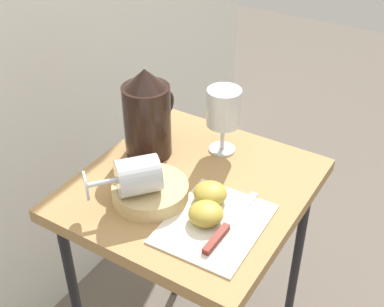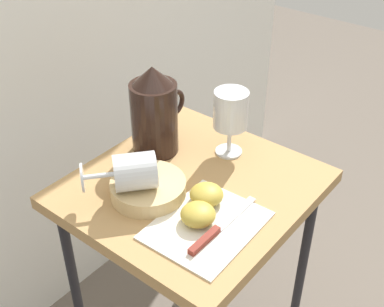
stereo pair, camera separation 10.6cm
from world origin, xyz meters
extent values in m
cube|color=#AD8451|center=(0.00, 0.00, 0.68)|extent=(0.51, 0.48, 0.03)
cylinder|color=black|center=(0.21, -0.20, 0.33)|extent=(0.02, 0.02, 0.67)
cylinder|color=black|center=(0.21, 0.20, 0.33)|extent=(0.02, 0.02, 0.67)
cube|color=silver|center=(-0.09, -0.11, 0.70)|extent=(0.23, 0.19, 0.00)
cylinder|color=tan|center=(-0.09, 0.05, 0.72)|extent=(0.16, 0.16, 0.03)
cylinder|color=black|center=(0.05, 0.15, 0.79)|extent=(0.11, 0.11, 0.17)
cylinder|color=orange|center=(0.05, 0.15, 0.75)|extent=(0.10, 0.10, 0.10)
cone|color=black|center=(0.05, 0.15, 0.89)|extent=(0.09, 0.09, 0.04)
torus|color=black|center=(0.12, 0.15, 0.79)|extent=(0.07, 0.01, 0.07)
cylinder|color=silver|center=(0.15, 0.01, 0.70)|extent=(0.06, 0.06, 0.00)
cylinder|color=silver|center=(0.15, 0.01, 0.74)|extent=(0.01, 0.01, 0.07)
cylinder|color=silver|center=(0.15, 0.01, 0.82)|extent=(0.08, 0.08, 0.09)
cylinder|color=orange|center=(0.15, 0.01, 0.80)|extent=(0.07, 0.07, 0.04)
cylinder|color=silver|center=(-0.12, 0.06, 0.77)|extent=(0.12, 0.11, 0.08)
cylinder|color=silver|center=(-0.17, 0.10, 0.77)|extent=(0.05, 0.05, 0.01)
cylinder|color=silver|center=(-0.20, 0.12, 0.77)|extent=(0.04, 0.05, 0.06)
ellipsoid|color=#B29938|center=(-0.09, -0.09, 0.72)|extent=(0.07, 0.07, 0.04)
ellipsoid|color=#B29938|center=(-0.03, -0.07, 0.72)|extent=(0.07, 0.07, 0.04)
cube|color=silver|center=(-0.03, -0.13, 0.70)|extent=(0.12, 0.02, 0.00)
cube|color=maroon|center=(-0.13, -0.13, 0.71)|extent=(0.09, 0.01, 0.01)
camera|label=1|loc=(-0.74, -0.46, 1.39)|focal=47.34mm
camera|label=2|loc=(-0.68, -0.55, 1.39)|focal=47.34mm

